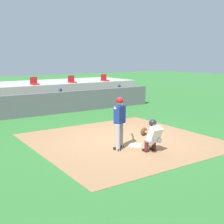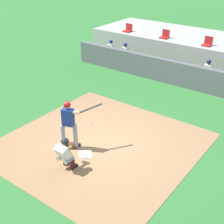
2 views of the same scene
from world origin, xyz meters
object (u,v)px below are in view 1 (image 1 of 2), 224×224
at_px(catcher_crouched, 152,135).
at_px(dugout_player_2, 62,99).
at_px(dugout_player_3, 120,94).
at_px(stadium_seat_3, 72,81).
at_px(batter_at_plate, 120,120).
at_px(stadium_seat_4, 105,79).
at_px(home_plate, 135,145).
at_px(stadium_seat_2, 34,83).

distance_m(catcher_crouched, dugout_player_2, 9.07).
bearing_deg(dugout_player_3, stadium_seat_3, 141.28).
height_order(batter_at_plate, stadium_seat_4, stadium_seat_4).
height_order(home_plate, stadium_seat_4, stadium_seat_4).
xyz_separation_m(dugout_player_2, dugout_player_3, (4.25, 0.00, 0.00)).
height_order(catcher_crouched, stadium_seat_3, stadium_seat_3).
height_order(dugout_player_2, stadium_seat_2, stadium_seat_2).
height_order(home_plate, catcher_crouched, catcher_crouched).
relative_size(batter_at_plate, dugout_player_3, 1.39).
bearing_deg(stadium_seat_2, batter_at_plate, -93.83).
height_order(catcher_crouched, dugout_player_3, dugout_player_3).
bearing_deg(batter_at_plate, dugout_player_2, 79.10).
bearing_deg(dugout_player_3, home_plate, -122.24).
bearing_deg(catcher_crouched, stadium_seat_2, 89.98).
distance_m(home_plate, stadium_seat_2, 10.29).
relative_size(dugout_player_2, dugout_player_3, 1.00).
relative_size(batter_at_plate, stadium_seat_4, 3.76).
xyz_separation_m(batter_at_plate, stadium_seat_4, (5.88, 10.16, 0.50)).
height_order(batter_at_plate, dugout_player_2, batter_at_plate).
height_order(home_plate, stadium_seat_2, stadium_seat_2).
relative_size(dugout_player_3, stadium_seat_3, 2.71).
height_order(home_plate, dugout_player_2, dugout_player_2).
bearing_deg(dugout_player_2, stadium_seat_2, 113.48).
distance_m(dugout_player_3, stadium_seat_4, 2.21).
bearing_deg(batter_at_plate, stadium_seat_4, 59.93).
bearing_deg(stadium_seat_3, batter_at_plate, -107.90).
height_order(dugout_player_2, stadium_seat_4, stadium_seat_4).
relative_size(batter_at_plate, dugout_player_2, 1.39).
bearing_deg(home_plate, dugout_player_2, 83.81).
bearing_deg(stadium_seat_2, stadium_seat_4, 0.00).
height_order(batter_at_plate, stadium_seat_2, stadium_seat_2).
xyz_separation_m(home_plate, stadium_seat_4, (5.20, 10.18, 1.51)).
bearing_deg(stadium_seat_3, dugout_player_2, -130.15).
bearing_deg(dugout_player_2, home_plate, -96.19).
relative_size(dugout_player_2, stadium_seat_2, 2.71).
bearing_deg(stadium_seat_4, dugout_player_2, -154.76).
xyz_separation_m(dugout_player_2, stadium_seat_3, (1.72, 2.03, 0.86)).
bearing_deg(catcher_crouched, batter_at_plate, 126.82).
distance_m(dugout_player_2, stadium_seat_2, 2.38).
distance_m(dugout_player_3, stadium_seat_2, 5.59).
bearing_deg(stadium_seat_4, home_plate, -117.06).
relative_size(catcher_crouched, stadium_seat_2, 3.59).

